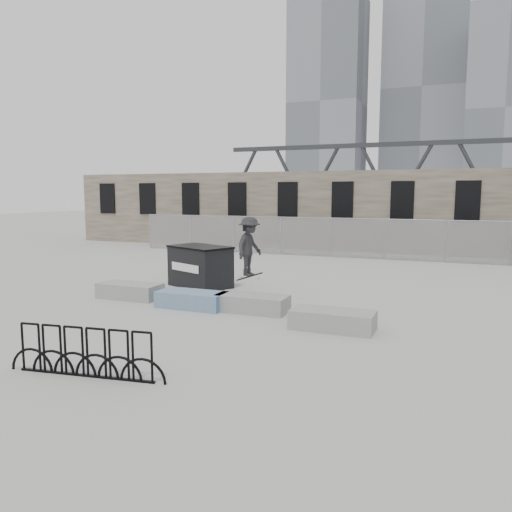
{
  "coord_description": "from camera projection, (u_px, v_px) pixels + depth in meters",
  "views": [
    {
      "loc": [
        6.07,
        -12.55,
        3.29
      ],
      "look_at": [
        0.16,
        1.92,
        1.3
      ],
      "focal_mm": 35.0,
      "sensor_mm": 36.0,
      "label": 1
    }
  ],
  "objects": [
    {
      "name": "skyline_towers",
      "position": [
        427.0,
        103.0,
        98.12
      ],
      "size": [
        58.0,
        28.0,
        48.0
      ],
      "color": "slate",
      "rests_on": "ground"
    },
    {
      "name": "stone_wall",
      "position": [
        347.0,
        211.0,
        28.84
      ],
      "size": [
        36.0,
        2.58,
        4.5
      ],
      "color": "#645949",
      "rests_on": "ground"
    },
    {
      "name": "truss_bridge",
      "position": [
        496.0,
        186.0,
        60.45
      ],
      "size": [
        70.0,
        3.0,
        9.8
      ],
      "color": "#2D3033",
      "rests_on": "ground"
    },
    {
      "name": "planter_far_left",
      "position": [
        130.0,
        290.0,
        15.61
      ],
      "size": [
        2.0,
        0.9,
        0.47
      ],
      "color": "#999996",
      "rests_on": "ground"
    },
    {
      "name": "ground",
      "position": [
        225.0,
        309.0,
        14.21
      ],
      "size": [
        120.0,
        120.0,
        0.0
      ],
      "primitive_type": "plane",
      "color": "#A3A39F",
      "rests_on": "ground"
    },
    {
      "name": "chainlink_fence",
      "position": [
        331.0,
        237.0,
        25.56
      ],
      "size": [
        22.06,
        0.06,
        2.02
      ],
      "color": "gray",
      "rests_on": "ground"
    },
    {
      "name": "planter_center_right",
      "position": [
        252.0,
        303.0,
        13.85
      ],
      "size": [
        2.0,
        0.9,
        0.47
      ],
      "color": "#999996",
      "rests_on": "ground"
    },
    {
      "name": "skateboarder",
      "position": [
        249.0,
        246.0,
        14.71
      ],
      "size": [
        0.8,
        1.21,
        1.92
      ],
      "rotation": [
        0.0,
        0.0,
        1.43
      ],
      "color": "#252527",
      "rests_on": "ground"
    },
    {
      "name": "bike_rack",
      "position": [
        85.0,
        353.0,
        8.92
      ],
      "size": [
        3.12,
        0.48,
        0.9
      ],
      "rotation": [
        0.0,
        0.0,
        0.14
      ],
      "color": "black",
      "rests_on": "ground"
    },
    {
      "name": "dumpster",
      "position": [
        200.0,
        266.0,
        17.47
      ],
      "size": [
        2.54,
        2.09,
        1.44
      ],
      "rotation": [
        0.0,
        0.0,
        -0.41
      ],
      "color": "black",
      "rests_on": "ground"
    },
    {
      "name": "planter_center_left",
      "position": [
        192.0,
        299.0,
        14.33
      ],
      "size": [
        2.0,
        0.9,
        0.47
      ],
      "color": "#3769A7",
      "rests_on": "ground"
    },
    {
      "name": "planter_offset",
      "position": [
        333.0,
        319.0,
        12.03
      ],
      "size": [
        2.0,
        0.9,
        0.47
      ],
      "color": "#999996",
      "rests_on": "ground"
    }
  ]
}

